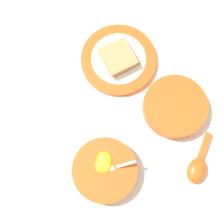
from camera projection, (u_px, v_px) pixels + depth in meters
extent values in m
plane|color=beige|center=(138.00, 126.00, 0.90)|extent=(3.00, 3.00, 0.00)
cylinder|color=#DB5119|center=(105.00, 170.00, 0.85)|extent=(0.18, 0.18, 0.04)
cylinder|color=white|center=(105.00, 170.00, 0.84)|extent=(0.14, 0.14, 0.02)
ellipsoid|color=yellow|center=(103.00, 165.00, 0.83)|extent=(0.04, 0.04, 0.02)
ellipsoid|color=yellow|center=(104.00, 160.00, 0.83)|extent=(0.04, 0.04, 0.02)
cylinder|color=black|center=(98.00, 169.00, 0.83)|extent=(0.04, 0.04, 0.00)
ellipsoid|color=silver|center=(111.00, 168.00, 0.83)|extent=(0.03, 0.02, 0.01)
cube|color=silver|center=(126.00, 164.00, 0.81)|extent=(0.05, 0.03, 0.03)
cylinder|color=#DB5119|center=(119.00, 60.00, 0.94)|extent=(0.23, 0.23, 0.02)
cylinder|color=white|center=(119.00, 59.00, 0.93)|extent=(0.16, 0.16, 0.00)
cube|color=#9E7042|center=(120.00, 57.00, 0.92)|extent=(0.12, 0.12, 0.02)
cube|color=tan|center=(118.00, 57.00, 0.90)|extent=(0.13, 0.13, 0.02)
ellipsoid|color=#DB5119|center=(197.00, 171.00, 0.85)|extent=(0.07, 0.08, 0.03)
cube|color=#DB5119|center=(204.00, 147.00, 0.88)|extent=(0.04, 0.09, 0.01)
cylinder|color=#DB5119|center=(175.00, 107.00, 0.89)|extent=(0.18, 0.18, 0.04)
cylinder|color=white|center=(175.00, 106.00, 0.88)|extent=(0.15, 0.15, 0.01)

